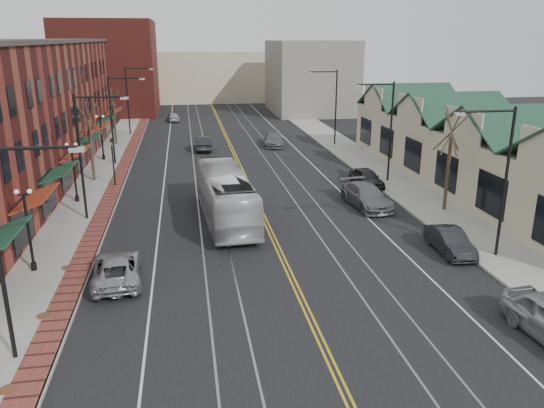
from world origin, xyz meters
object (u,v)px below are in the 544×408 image
object	(u,v)px
parked_suv	(117,269)
parked_car_c	(366,196)
transit_bus	(225,195)
parked_car_d	(367,178)
parked_car_b	(450,241)

from	to	relation	value
parked_suv	parked_car_c	world-z (taller)	parked_car_c
transit_bus	parked_car_c	distance (m)	10.09
transit_bus	parked_car_c	xyz separation A→B (m)	(10.00, 1.05, -0.84)
parked_suv	parked_car_d	world-z (taller)	parked_car_d
parked_car_b	parked_car_c	distance (m)	9.01
parked_car_c	transit_bus	bearing A→B (deg)	-179.63
transit_bus	parked_suv	distance (m)	10.47
transit_bus	parked_car_b	xyz separation A→B (m)	(11.80, -7.77, -0.96)
parked_car_b	parked_car_c	bearing A→B (deg)	103.78
parked_car_b	parked_car_d	bearing A→B (deg)	92.25
parked_car_c	parked_car_d	distance (m)	5.43
parked_car_b	parked_car_c	world-z (taller)	parked_car_c
transit_bus	parked_car_d	xyz separation A→B (m)	(11.80, 6.17, -0.91)
parked_suv	parked_car_b	bearing A→B (deg)	177.53
transit_bus	parked_car_b	world-z (taller)	transit_bus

